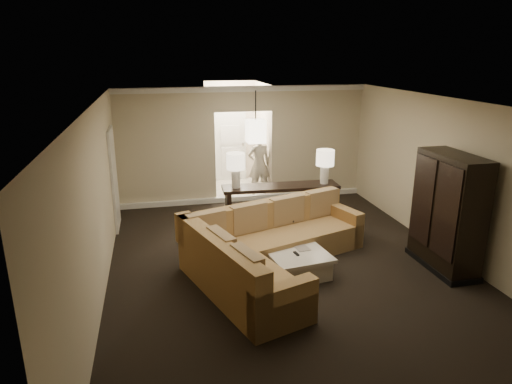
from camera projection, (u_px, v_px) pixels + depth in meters
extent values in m
plane|color=black|center=(291.00, 272.00, 7.72)|extent=(8.00, 8.00, 0.00)
cube|color=#BFB490|center=(244.00, 145.00, 11.03)|extent=(6.00, 0.04, 2.80)
cube|color=#BFB490|center=(443.00, 341.00, 3.58)|extent=(6.00, 0.04, 2.80)
cube|color=#BFB490|center=(97.00, 206.00, 6.67)|extent=(0.04, 8.00, 2.80)
cube|color=#BFB490|center=(457.00, 182.00, 7.94)|extent=(0.04, 8.00, 2.80)
cube|color=white|center=(295.00, 105.00, 6.89)|extent=(6.00, 8.00, 0.02)
cube|color=silver|center=(244.00, 89.00, 10.59)|extent=(6.00, 0.10, 0.12)
cube|color=silver|center=(245.00, 198.00, 11.38)|extent=(6.00, 0.10, 0.12)
cube|color=silver|center=(114.00, 179.00, 9.39)|extent=(0.05, 0.90, 2.10)
cube|color=beige|center=(237.00, 189.00, 12.38)|extent=(1.40, 2.00, 0.01)
cube|color=beige|center=(210.00, 139.00, 11.82)|extent=(0.04, 2.00, 2.80)
cube|color=beige|center=(262.00, 137.00, 12.11)|extent=(0.04, 2.00, 2.80)
cube|color=beige|center=(230.00, 131.00, 12.90)|extent=(1.40, 0.04, 2.80)
cube|color=silver|center=(230.00, 144.00, 12.97)|extent=(0.90, 0.05, 2.10)
cube|color=brown|center=(276.00, 246.00, 8.19)|extent=(3.46, 1.99, 0.46)
cube|color=brown|center=(257.00, 293.00, 6.58)|extent=(1.43, 1.78, 0.46)
cube|color=brown|center=(265.00, 214.00, 8.34)|extent=(3.23, 1.29, 0.51)
cube|color=brown|center=(217.00, 254.00, 6.71)|extent=(1.09, 2.60, 0.51)
cube|color=brown|center=(342.00, 224.00, 8.92)|extent=(0.52, 1.01, 0.69)
cube|color=brown|center=(283.00, 308.00, 6.00)|extent=(1.01, 0.52, 0.69)
cube|color=olive|center=(206.00, 227.00, 7.69)|extent=(0.71, 0.38, 0.51)
cube|color=olive|center=(248.00, 218.00, 8.10)|extent=(0.71, 0.38, 0.51)
cube|color=olive|center=(287.00, 210.00, 8.51)|extent=(0.71, 0.38, 0.51)
cube|color=olive|center=(322.00, 202.00, 8.92)|extent=(0.71, 0.38, 0.51)
cube|color=olive|center=(221.00, 248.00, 6.85)|extent=(0.38, 0.68, 0.51)
cube|color=olive|center=(247.00, 268.00, 6.22)|extent=(0.38, 0.68, 0.51)
cube|color=silver|center=(297.00, 265.00, 7.61)|extent=(0.97, 0.97, 0.33)
cube|color=silver|center=(298.00, 254.00, 7.55)|extent=(1.08, 1.08, 0.06)
cube|color=black|center=(296.00, 254.00, 7.48)|extent=(0.07, 0.16, 0.02)
cube|color=beige|center=(302.00, 248.00, 7.72)|extent=(0.25, 0.31, 0.01)
cube|color=black|center=(281.00, 187.00, 9.40)|extent=(2.43, 0.68, 0.07)
cube|color=black|center=(228.00, 211.00, 9.36)|extent=(0.11, 0.50, 0.87)
cube|color=black|center=(330.00, 205.00, 9.71)|extent=(0.11, 0.50, 0.87)
cube|color=black|center=(280.00, 222.00, 9.62)|extent=(2.32, 0.62, 0.04)
cube|color=black|center=(448.00, 213.00, 7.60)|extent=(0.55, 1.33, 1.99)
cube|color=black|center=(446.00, 212.00, 7.19)|extent=(0.03, 0.59, 1.52)
cube|color=black|center=(423.00, 200.00, 7.81)|extent=(0.03, 0.59, 1.52)
cube|color=black|center=(441.00, 264.00, 7.89)|extent=(0.59, 1.38, 0.09)
cylinder|color=black|center=(287.00, 218.00, 8.72)|extent=(0.43, 0.43, 0.04)
torus|color=silver|center=(286.00, 238.00, 8.85)|extent=(0.35, 0.35, 0.02)
cylinder|color=silver|center=(295.00, 230.00, 8.83)|extent=(0.02, 0.02, 0.50)
cylinder|color=silver|center=(281.00, 229.00, 8.92)|extent=(0.02, 0.02, 0.50)
cylinder|color=silver|center=(284.00, 234.00, 8.65)|extent=(0.02, 0.02, 0.50)
cylinder|color=silver|center=(236.00, 178.00, 9.18)|extent=(0.17, 0.17, 0.38)
cylinder|color=beige|center=(236.00, 161.00, 9.08)|extent=(0.37, 0.37, 0.33)
cylinder|color=silver|center=(324.00, 174.00, 9.48)|extent=(0.17, 0.17, 0.38)
cylinder|color=beige|center=(325.00, 158.00, 9.37)|extent=(0.37, 0.37, 0.33)
cylinder|color=black|center=(256.00, 105.00, 9.50)|extent=(0.02, 0.02, 0.60)
cube|color=#F7E6C0|center=(256.00, 131.00, 9.66)|extent=(0.38, 0.38, 0.48)
imported|color=beige|center=(259.00, 161.00, 11.55)|extent=(0.70, 0.51, 1.82)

